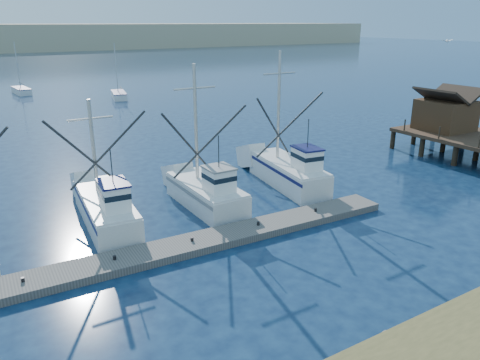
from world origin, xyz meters
The scene contains 6 objects.
ground centered at (0.00, 0.00, 0.00)m, with size 500.00×500.00×0.00m, color #0C1B36.
floating_dock centered at (-8.95, 6.57, 0.20)m, with size 30.31×2.02×0.40m, color #605B55.
trawler_fleet centered at (-9.86, 11.56, 1.00)m, with size 29.94×8.67×9.23m.
sailboat_near centered at (6.26, 56.95, 0.49)m, with size 3.07×6.24×8.10m.
sailboat_far centered at (-5.69, 69.78, 0.49)m, with size 2.39×5.99×8.10m.
flying_gull centered at (15.85, 8.78, 9.78)m, with size 1.19×0.22×0.22m.
Camera 1 is at (-15.17, -13.34, 11.11)m, focal length 35.00 mm.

